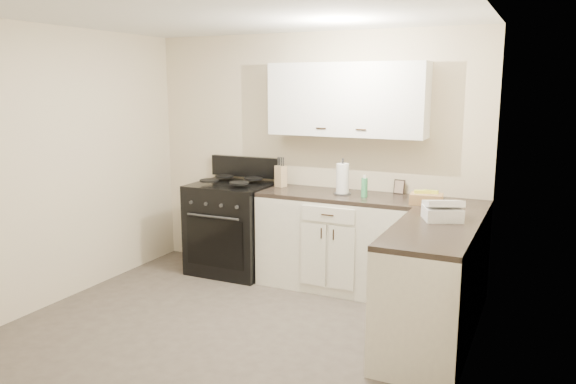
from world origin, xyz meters
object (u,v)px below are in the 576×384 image
at_px(wicker_basket, 426,199).
at_px(countertop_grill, 442,213).
at_px(paper_towel, 343,179).
at_px(knife_block, 281,176).
at_px(stove, 232,229).

relative_size(wicker_basket, countertop_grill, 1.01).
distance_m(paper_towel, countertop_grill, 1.26).
height_order(knife_block, countertop_grill, knife_block).
distance_m(knife_block, paper_towel, 0.73).
relative_size(stove, countertop_grill, 3.56).
relative_size(stove, paper_towel, 3.32).
xyz_separation_m(stove, wicker_basket, (2.05, -0.09, 0.53)).
relative_size(paper_towel, wicker_basket, 1.07).
height_order(stove, paper_towel, paper_towel).
bearing_deg(knife_block, countertop_grill, -2.82).
bearing_deg(countertop_grill, wicker_basket, 89.95).
xyz_separation_m(stove, paper_towel, (1.22, 0.03, 0.63)).
bearing_deg(knife_block, paper_towel, 11.58).
xyz_separation_m(knife_block, wicker_basket, (1.55, -0.24, -0.06)).
bearing_deg(countertop_grill, knife_block, 133.07).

